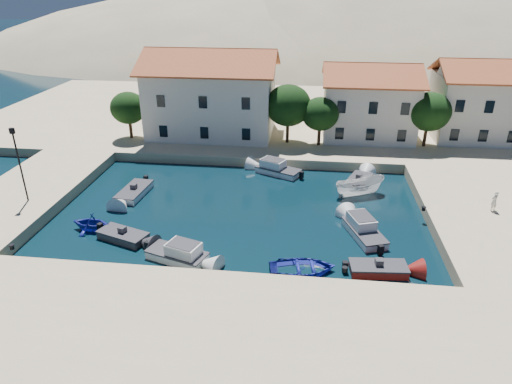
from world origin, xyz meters
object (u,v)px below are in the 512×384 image
building_mid (369,100)px  pedestrian (494,201)px  cabin_cruiser_east (364,231)px  building_right (477,99)px  building_left (212,91)px  rowboat_south (302,272)px  cabin_cruiser_south (177,254)px  lamppost (18,158)px  boat_east (359,195)px

building_mid → pedestrian: bearing=-66.1°
building_mid → cabin_cruiser_east: (-2.13, -21.89, -4.75)m
building_right → building_left: bearing=-176.2°
building_left → rowboat_south: bearing=-66.4°
cabin_cruiser_south → cabin_cruiser_east: same height
building_right → cabin_cruiser_east: bearing=-121.7°
cabin_cruiser_south → lamppost: bearing=177.0°
building_left → building_mid: (18.00, 1.00, -0.71)m
building_mid → pedestrian: 20.32m
cabin_cruiser_south → cabin_cruiser_east: (13.14, 4.75, 0.00)m
pedestrian → cabin_cruiser_east: bearing=-9.5°
cabin_cruiser_south → building_right: bearing=64.0°
building_right → rowboat_south: building_right is taller
cabin_cruiser_east → rowboat_south: bearing=119.6°
rowboat_south → boat_east: boat_east is taller
lamppost → cabin_cruiser_east: size_ratio=1.26×
pedestrian → lamppost: bearing=-24.6°
building_left → rowboat_south: building_left is taller
building_mid → rowboat_south: building_mid is taller
boat_east → building_right: bearing=-66.0°
cabin_cruiser_east → boat_east: size_ratio=1.04×
cabin_cruiser_south → boat_east: (13.41, 12.11, -0.48)m
rowboat_south → boat_east: 13.42m
building_mid → cabin_cruiser_south: 31.07m
lamppost → boat_east: size_ratio=1.31×
cabin_cruiser_south → rowboat_south: bearing=15.8°
building_mid → rowboat_south: size_ratio=2.39×
lamppost → pedestrian: 37.83m
building_left → building_right: 30.07m
building_left → lamppost: size_ratio=2.36×
building_right → boat_east: bearing=-131.8°
rowboat_south → pedestrian: (14.75, 8.76, 1.83)m
building_left → building_right: size_ratio=1.56×
cabin_cruiser_south → rowboat_south: size_ratio=1.05×
building_left → boat_east: (16.13, -13.53, -5.94)m
building_left → boat_east: 21.87m
lamppost → pedestrian: bearing=4.1°
lamppost → pedestrian: (37.62, 2.69, -2.93)m
building_right → rowboat_south: bearing=-123.6°
pedestrian → boat_east: bearing=-49.5°
building_left → pedestrian: 31.61m
building_left → rowboat_south: size_ratio=3.35×
rowboat_south → pedestrian: 17.25m
building_right → cabin_cruiser_east: (-14.13, -22.89, -5.00)m
lamppost → boat_east: 28.77m
building_left → cabin_cruiser_east: building_left is taller
building_left → building_mid: building_left is taller
pedestrian → cabin_cruiser_south: bearing=-9.1°
building_left → building_mid: bearing=3.2°
boat_east → pedestrian: bearing=-135.0°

